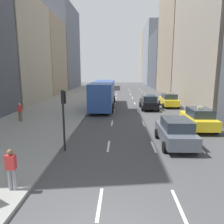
{
  "coord_description": "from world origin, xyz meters",
  "views": [
    {
      "loc": [
        0.5,
        -5.01,
        4.7
      ],
      "look_at": [
        -0.08,
        10.62,
        1.68
      ],
      "focal_mm": 35.0,
      "sensor_mm": 36.0,
      "label": 1
    }
  ],
  "objects_px": {
    "taxi_lead": "(199,119)",
    "pedestrian_far_walking": "(20,111)",
    "city_bus": "(103,93)",
    "pedestrian_near_curb": "(11,168)",
    "taxi_second": "(169,100)",
    "sedan_silver_behind": "(175,132)",
    "traffic_light_pole": "(64,110)",
    "sedan_black_near": "(149,102)"
  },
  "relations": [
    {
      "from": "taxi_lead",
      "to": "city_bus",
      "type": "relative_size",
      "value": 0.38
    },
    {
      "from": "taxi_lead",
      "to": "city_bus",
      "type": "bearing_deg",
      "value": 129.7
    },
    {
      "from": "taxi_lead",
      "to": "traffic_light_pole",
      "type": "relative_size",
      "value": 1.22
    },
    {
      "from": "taxi_lead",
      "to": "pedestrian_near_curb",
      "type": "height_order",
      "value": "taxi_lead"
    },
    {
      "from": "taxi_lead",
      "to": "pedestrian_near_curb",
      "type": "bearing_deg",
      "value": -136.97
    },
    {
      "from": "pedestrian_far_walking",
      "to": "traffic_light_pole",
      "type": "xyz_separation_m",
      "value": [
        5.72,
        -6.64,
        1.34
      ]
    },
    {
      "from": "taxi_second",
      "to": "sedan_black_near",
      "type": "bearing_deg",
      "value": -146.46
    },
    {
      "from": "city_bus",
      "to": "pedestrian_far_walking",
      "type": "relative_size",
      "value": 7.04
    },
    {
      "from": "taxi_lead",
      "to": "sedan_black_near",
      "type": "bearing_deg",
      "value": 107.18
    },
    {
      "from": "taxi_lead",
      "to": "city_bus",
      "type": "xyz_separation_m",
      "value": [
        -8.41,
        10.13,
        0.91
      ]
    },
    {
      "from": "taxi_second",
      "to": "pedestrian_near_curb",
      "type": "relative_size",
      "value": 2.67
    },
    {
      "from": "taxi_lead",
      "to": "traffic_light_pole",
      "type": "distance_m",
      "value": 10.89
    },
    {
      "from": "taxi_lead",
      "to": "sedan_silver_behind",
      "type": "xyz_separation_m",
      "value": [
        -2.8,
        -3.91,
        0.0
      ]
    },
    {
      "from": "sedan_silver_behind",
      "to": "traffic_light_pole",
      "type": "xyz_separation_m",
      "value": [
        -6.75,
        -1.1,
        1.53
      ]
    },
    {
      "from": "traffic_light_pole",
      "to": "pedestrian_near_curb",
      "type": "bearing_deg",
      "value": -100.26
    },
    {
      "from": "taxi_second",
      "to": "sedan_silver_behind",
      "type": "relative_size",
      "value": 1.0
    },
    {
      "from": "taxi_second",
      "to": "city_bus",
      "type": "height_order",
      "value": "city_bus"
    },
    {
      "from": "sedan_silver_behind",
      "to": "taxi_second",
      "type": "bearing_deg",
      "value": 79.3
    },
    {
      "from": "taxi_second",
      "to": "sedan_silver_behind",
      "type": "distance_m",
      "value": 15.08
    },
    {
      "from": "pedestrian_near_curb",
      "to": "pedestrian_far_walking",
      "type": "relative_size",
      "value": 1.0
    },
    {
      "from": "taxi_second",
      "to": "pedestrian_far_walking",
      "type": "bearing_deg",
      "value": -148.72
    },
    {
      "from": "taxi_second",
      "to": "pedestrian_near_curb",
      "type": "height_order",
      "value": "taxi_second"
    },
    {
      "from": "traffic_light_pole",
      "to": "taxi_second",
      "type": "bearing_deg",
      "value": 59.04
    },
    {
      "from": "pedestrian_far_walking",
      "to": "sedan_silver_behind",
      "type": "bearing_deg",
      "value": -23.96
    },
    {
      "from": "sedan_silver_behind",
      "to": "pedestrian_near_curb",
      "type": "distance_m",
      "value": 9.57
    },
    {
      "from": "taxi_lead",
      "to": "pedestrian_far_walking",
      "type": "height_order",
      "value": "taxi_lead"
    },
    {
      "from": "taxi_lead",
      "to": "sedan_black_near",
      "type": "height_order",
      "value": "taxi_lead"
    },
    {
      "from": "sedan_silver_behind",
      "to": "pedestrian_near_curb",
      "type": "height_order",
      "value": "pedestrian_near_curb"
    },
    {
      "from": "sedan_black_near",
      "to": "taxi_second",
      "type": "bearing_deg",
      "value": 33.54
    },
    {
      "from": "city_bus",
      "to": "pedestrian_near_curb",
      "type": "relative_size",
      "value": 7.04
    },
    {
      "from": "city_bus",
      "to": "taxi_second",
      "type": "bearing_deg",
      "value": 5.3
    },
    {
      "from": "sedan_black_near",
      "to": "traffic_light_pole",
      "type": "height_order",
      "value": "traffic_light_pole"
    },
    {
      "from": "taxi_lead",
      "to": "taxi_second",
      "type": "distance_m",
      "value": 10.91
    },
    {
      "from": "sedan_black_near",
      "to": "sedan_silver_behind",
      "type": "bearing_deg",
      "value": -90.0
    },
    {
      "from": "traffic_light_pole",
      "to": "pedestrian_far_walking",
      "type": "bearing_deg",
      "value": 130.74
    },
    {
      "from": "sedan_black_near",
      "to": "city_bus",
      "type": "xyz_separation_m",
      "value": [
        -5.61,
        1.08,
        0.91
      ]
    },
    {
      "from": "city_bus",
      "to": "pedestrian_far_walking",
      "type": "distance_m",
      "value": 10.94
    },
    {
      "from": "sedan_silver_behind",
      "to": "pedestrian_near_curb",
      "type": "relative_size",
      "value": 2.68
    },
    {
      "from": "sedan_black_near",
      "to": "sedan_silver_behind",
      "type": "xyz_separation_m",
      "value": [
        0.0,
        -12.96,
        0.01
      ]
    },
    {
      "from": "taxi_second",
      "to": "pedestrian_near_curb",
      "type": "distance_m",
      "value": 23.1
    },
    {
      "from": "sedan_black_near",
      "to": "pedestrian_near_curb",
      "type": "bearing_deg",
      "value": -112.05
    },
    {
      "from": "sedan_black_near",
      "to": "sedan_silver_behind",
      "type": "relative_size",
      "value": 1.05
    }
  ]
}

